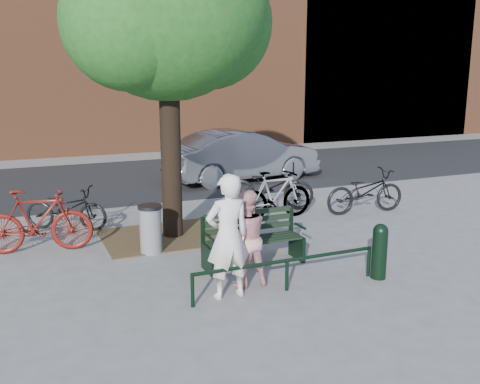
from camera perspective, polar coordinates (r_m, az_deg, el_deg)
name	(u,v)px	position (r m, az deg, el deg)	size (l,w,h in m)	color
ground	(254,265)	(9.30, 1.48, -7.79)	(90.00, 90.00, 0.00)	gray
dirt_pit	(164,236)	(10.95, -8.15, -4.71)	(2.40, 2.00, 0.02)	brown
road	(142,178)	(17.13, -10.45, 1.47)	(40.00, 7.00, 0.01)	black
park_bench	(252,237)	(9.22, 1.29, -4.84)	(1.74, 0.54, 0.97)	black
guard_railing	(287,265)	(8.16, 5.04, -7.80)	(3.06, 0.06, 0.51)	black
street_tree	(170,8)	(10.60, -7.51, 18.87)	(4.20, 3.80, 6.50)	black
person_left	(228,236)	(7.75, -1.31, -4.76)	(0.68, 0.44, 1.85)	silver
person_right	(245,238)	(8.23, 0.56, -4.96)	(0.74, 0.57, 1.51)	#D99596
bollard	(380,249)	(8.86, 14.67, -5.93)	(0.24, 0.24, 0.91)	black
litter_bin	(151,229)	(9.92, -9.52, -3.89)	(0.44, 0.44, 0.90)	gray
bicycle_a	(66,208)	(11.80, -18.05, -1.66)	(0.62, 1.77, 0.93)	black
bicycle_b	(37,221)	(10.47, -20.85, -2.90)	(0.56, 1.98, 1.19)	#5A120C
bicycle_c	(270,186)	(12.96, 3.18, 0.61)	(0.74, 2.12, 1.12)	black
bicycle_d	(275,195)	(12.03, 3.80, -0.34)	(0.52, 1.86, 1.12)	gray
bicycle_e	(365,191)	(12.91, 13.20, 0.07)	(0.69, 1.98, 1.04)	black
parked_car	(243,155)	(16.37, 0.27, 3.92)	(1.66, 4.75, 1.56)	gray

